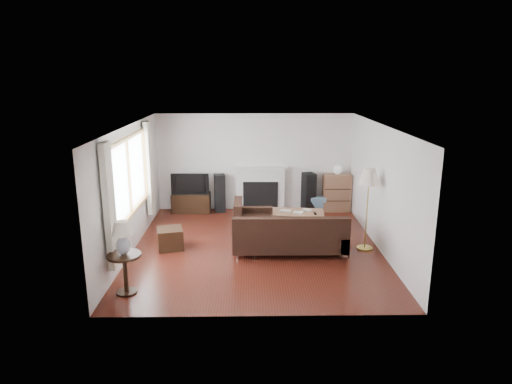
{
  "coord_description": "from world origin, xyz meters",
  "views": [
    {
      "loc": [
        -0.14,
        -8.81,
        3.5
      ],
      "look_at": [
        0.0,
        0.3,
        1.1
      ],
      "focal_mm": 32.0,
      "sensor_mm": 36.0,
      "label": 1
    }
  ],
  "objects_px": {
    "coffee_table": "(297,221)",
    "tv_stand": "(191,203)",
    "sectional_sofa": "(289,234)",
    "floor_lamp": "(367,210)",
    "bookshelf": "(337,193)",
    "side_table": "(125,274)"
  },
  "relations": [
    {
      "from": "bookshelf",
      "to": "coffee_table",
      "type": "xyz_separation_m",
      "value": [
        -1.17,
        -1.54,
        -0.26
      ]
    },
    {
      "from": "sectional_sofa",
      "to": "coffee_table",
      "type": "distance_m",
      "value": 1.33
    },
    {
      "from": "tv_stand",
      "to": "bookshelf",
      "type": "bearing_deg",
      "value": 0.46
    },
    {
      "from": "bookshelf",
      "to": "side_table",
      "type": "height_order",
      "value": "bookshelf"
    },
    {
      "from": "sectional_sofa",
      "to": "floor_lamp",
      "type": "relative_size",
      "value": 1.46
    },
    {
      "from": "sectional_sofa",
      "to": "bookshelf",
      "type": "bearing_deg",
      "value": 62.68
    },
    {
      "from": "tv_stand",
      "to": "side_table",
      "type": "distance_m",
      "value": 4.51
    },
    {
      "from": "sectional_sofa",
      "to": "floor_lamp",
      "type": "xyz_separation_m",
      "value": [
        1.57,
        0.19,
        0.44
      ]
    },
    {
      "from": "coffee_table",
      "to": "side_table",
      "type": "xyz_separation_m",
      "value": [
        -3.1,
        -2.97,
        0.11
      ]
    },
    {
      "from": "bookshelf",
      "to": "side_table",
      "type": "xyz_separation_m",
      "value": [
        -4.27,
        -4.51,
        -0.15
      ]
    },
    {
      "from": "tv_stand",
      "to": "floor_lamp",
      "type": "relative_size",
      "value": 0.59
    },
    {
      "from": "sectional_sofa",
      "to": "tv_stand",
      "type": "bearing_deg",
      "value": 129.29
    },
    {
      "from": "tv_stand",
      "to": "coffee_table",
      "type": "relative_size",
      "value": 0.83
    },
    {
      "from": "coffee_table",
      "to": "tv_stand",
      "type": "bearing_deg",
      "value": 156.2
    },
    {
      "from": "bookshelf",
      "to": "sectional_sofa",
      "type": "distance_m",
      "value": 3.19
    },
    {
      "from": "tv_stand",
      "to": "sectional_sofa",
      "type": "distance_m",
      "value": 3.62
    },
    {
      "from": "bookshelf",
      "to": "coffee_table",
      "type": "relative_size",
      "value": 0.83
    },
    {
      "from": "floor_lamp",
      "to": "side_table",
      "type": "height_order",
      "value": "floor_lamp"
    },
    {
      "from": "tv_stand",
      "to": "coffee_table",
      "type": "height_order",
      "value": "tv_stand"
    },
    {
      "from": "sectional_sofa",
      "to": "coffee_table",
      "type": "bearing_deg",
      "value": 77.24
    },
    {
      "from": "sectional_sofa",
      "to": "coffee_table",
      "type": "relative_size",
      "value": 2.07
    },
    {
      "from": "sectional_sofa",
      "to": "coffee_table",
      "type": "height_order",
      "value": "sectional_sofa"
    }
  ]
}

